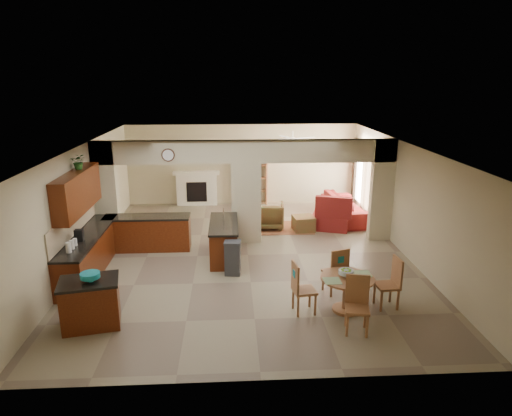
{
  "coord_description": "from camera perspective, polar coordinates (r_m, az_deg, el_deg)",
  "views": [
    {
      "loc": [
        -0.41,
        -10.84,
        4.4
      ],
      "look_at": [
        0.23,
        0.3,
        1.16
      ],
      "focal_mm": 32.0,
      "sensor_mm": 36.0,
      "label": 1
    }
  ],
  "objects": [
    {
      "name": "ceiling",
      "position": [
        10.97,
        -1.1,
        7.8
      ],
      "size": [
        10.0,
        10.0,
        0.0
      ],
      "primitive_type": "plane",
      "rotation": [
        3.14,
        0.0,
        0.0
      ],
      "color": "white",
      "rests_on": "wall_back"
    },
    {
      "name": "sofa",
      "position": [
        14.84,
        11.34,
        0.11
      ],
      "size": [
        2.63,
        1.23,
        0.75
      ],
      "primitive_type": "imported",
      "rotation": [
        0.0,
        0.0,
        1.66
      ],
      "color": "maroon",
      "rests_on": "floor"
    },
    {
      "name": "kitchen_island",
      "position": [
        8.94,
        -19.97,
        -11.08
      ],
      "size": [
        1.16,
        0.93,
        0.89
      ],
      "rotation": [
        0.0,
        0.0,
        0.2
      ],
      "color": "#3D1107",
      "rests_on": "floor"
    },
    {
      "name": "trash_can",
      "position": [
        10.5,
        -2.93,
        -6.39
      ],
      "size": [
        0.38,
        0.34,
        0.74
      ],
      "primitive_type": "cube",
      "rotation": [
        0.0,
        0.0,
        -0.12
      ],
      "color": "#303133",
      "rests_on": "floor"
    },
    {
      "name": "chaise",
      "position": [
        13.83,
        9.27,
        -1.66
      ],
      "size": [
        1.28,
        1.15,
        0.42
      ],
      "primitive_type": "cube",
      "rotation": [
        0.0,
        0.0,
        -0.31
      ],
      "color": "maroon",
      "rests_on": "floor"
    },
    {
      "name": "partition_right_pier",
      "position": [
        12.89,
        15.43,
        2.14
      ],
      "size": [
        0.6,
        0.25,
        2.8
      ],
      "primitive_type": "cube",
      "color": "tan",
      "rests_on": "floor"
    },
    {
      "name": "wall_front",
      "position": [
        6.58,
        0.69,
        -10.94
      ],
      "size": [
        8.0,
        0.0,
        8.0
      ],
      "primitive_type": "plane",
      "rotation": [
        -1.57,
        0.0,
        0.0
      ],
      "color": "tan",
      "rests_on": "floor"
    },
    {
      "name": "armchair",
      "position": [
        13.66,
        1.69,
        -0.92
      ],
      "size": [
        0.87,
        0.9,
        0.77
      ],
      "primitive_type": "imported",
      "rotation": [
        0.0,
        0.0,
        3.08
      ],
      "color": "maroon",
      "rests_on": "floor"
    },
    {
      "name": "wall_left",
      "position": [
        11.81,
        -20.85,
        0.38
      ],
      "size": [
        0.0,
        10.0,
        10.0
      ],
      "primitive_type": "plane",
      "rotation": [
        1.57,
        0.0,
        1.57
      ],
      "color": "tan",
      "rests_on": "floor"
    },
    {
      "name": "wall_right",
      "position": [
        12.08,
        18.25,
        0.98
      ],
      "size": [
        0.0,
        10.0,
        10.0
      ],
      "primitive_type": "plane",
      "rotation": [
        1.57,
        0.0,
        -1.57
      ],
      "color": "tan",
      "rests_on": "floor"
    },
    {
      "name": "upper_cabinets",
      "position": [
        10.89,
        -21.43,
        1.89
      ],
      "size": [
        0.35,
        2.4,
        0.9
      ],
      "primitive_type": "cube",
      "color": "#3D1107",
      "rests_on": "wall_left"
    },
    {
      "name": "chair_east",
      "position": [
        9.4,
        16.56,
        -8.69
      ],
      "size": [
        0.46,
        0.46,
        1.02
      ],
      "rotation": [
        0.0,
        0.0,
        4.81
      ],
      "color": "brown",
      "rests_on": "floor"
    },
    {
      "name": "window_a",
      "position": [
        14.22,
        14.78,
        2.64
      ],
      "size": [
        0.02,
        0.9,
        1.9
      ],
      "primitive_type": "cube",
      "color": "white",
      "rests_on": "wall_right"
    },
    {
      "name": "ottoman",
      "position": [
        13.52,
        5.95,
        -1.93
      ],
      "size": [
        0.66,
        0.66,
        0.43
      ],
      "primitive_type": "cube",
      "rotation": [
        0.0,
        0.0,
        0.11
      ],
      "color": "maroon",
      "rests_on": "floor"
    },
    {
      "name": "drape_a_right",
      "position": [
        14.76,
        13.93,
        3.19
      ],
      "size": [
        0.1,
        0.28,
        2.3
      ],
      "primitive_type": "cube",
      "color": "#411A1A",
      "rests_on": "wall_right"
    },
    {
      "name": "window_b",
      "position": [
        15.8,
        12.92,
        4.09
      ],
      "size": [
        0.02,
        0.9,
        1.9
      ],
      "primitive_type": "cube",
      "color": "white",
      "rests_on": "wall_right"
    },
    {
      "name": "fireplace",
      "position": [
        16.17,
        -7.41,
        2.51
      ],
      "size": [
        1.6,
        0.35,
        1.2
      ],
      "color": "#EFE6CF",
      "rests_on": "floor"
    },
    {
      "name": "peninsula",
      "position": [
        11.43,
        -4.03,
        -4.03
      ],
      "size": [
        0.7,
        1.85,
        0.91
      ],
      "color": "#3D1107",
      "rests_on": "floor"
    },
    {
      "name": "wall_clock",
      "position": [
        11.96,
        -10.94,
        6.51
      ],
      "size": [
        0.34,
        0.03,
        0.34
      ],
      "primitive_type": "cylinder",
      "rotation": [
        1.57,
        0.0,
        0.0
      ],
      "color": "#462517",
      "rests_on": "partition_header"
    },
    {
      "name": "rug",
      "position": [
        13.76,
        3.62,
        -2.47
      ],
      "size": [
        1.6,
        1.3,
        0.01
      ],
      "primitive_type": "cube",
      "color": "brown",
      "rests_on": "floor"
    },
    {
      "name": "plant",
      "position": [
        11.05,
        -21.28,
        5.43
      ],
      "size": [
        0.35,
        0.31,
        0.35
      ],
      "primitive_type": "imported",
      "rotation": [
        0.0,
        0.0,
        0.14
      ],
      "color": "#204B14",
      "rests_on": "upper_cabinets"
    },
    {
      "name": "glazed_door",
      "position": [
        15.04,
        13.77,
        2.85
      ],
      "size": [
        0.02,
        0.7,
        2.1
      ],
      "primitive_type": "cube",
      "color": "white",
      "rests_on": "wall_right"
    },
    {
      "name": "dining_table",
      "position": [
        9.07,
        11.3,
        -9.8
      ],
      "size": [
        1.03,
        1.03,
        0.71
      ],
      "color": "brown",
      "rests_on": "floor"
    },
    {
      "name": "teal_bowl",
      "position": [
        8.67,
        -20.01,
        -8.12
      ],
      "size": [
        0.35,
        0.35,
        0.16
      ],
      "primitive_type": "cylinder",
      "color": "teal",
      "rests_on": "kitchen_island"
    },
    {
      "name": "drape_b_left",
      "position": [
        15.23,
        13.39,
        3.62
      ],
      "size": [
        0.1,
        0.28,
        2.3
      ],
      "primitive_type": "cube",
      "color": "#411A1A",
      "rests_on": "wall_right"
    },
    {
      "name": "partition_center_pier",
      "position": [
        12.3,
        -1.24,
        0.62
      ],
      "size": [
        0.8,
        0.25,
        2.2
      ],
      "primitive_type": "cube",
      "color": "tan",
      "rests_on": "floor"
    },
    {
      "name": "chair_south",
      "position": [
        8.44,
        12.52,
        -11.34
      ],
      "size": [
        0.49,
        0.49,
        1.02
      ],
      "rotation": [
        0.0,
        0.0,
        -0.2
      ],
      "color": "brown",
      "rests_on": "floor"
    },
    {
      "name": "partition_header",
      "position": [
        12.0,
        -1.28,
        7.07
      ],
      "size": [
        8.0,
        0.25,
        0.6
      ],
      "primitive_type": "cube",
      "color": "tan",
      "rests_on": "partition_center_pier"
    },
    {
      "name": "drape_a_left",
      "position": [
        13.65,
        15.37,
        2.05
      ],
      "size": [
        0.1,
        0.28,
        2.3
      ],
      "primitive_type": "cube",
      "color": "#411A1A",
      "rests_on": "wall_right"
    },
    {
      "name": "fruit_bowl",
      "position": [
        8.96,
        11.18,
        -7.96
      ],
      "size": [
        0.29,
        0.29,
        0.15
      ],
      "primitive_type": "cylinder",
      "color": "#7EBF29",
      "rests_on": "dining_table"
    },
    {
      "name": "chair_north",
      "position": [
        9.65,
        10.09,
        -7.56
      ],
      "size": [
        0.53,
        0.53,
        1.02
      ],
      "rotation": [
        0.0,
        0.0,
        3.46
      ],
      "color": "brown",
      "rests_on": "floor"
    },
    {
      "name": "ceiling_fan",
      "position": [
        14.09,
        4.6,
        8.64
      ],
      "size": [
        1.0,
        1.0,
        0.1
      ],
      "primitive_type": "cylinder",
      "color": "white",
      "rests_on": "ceiling"
    },
    {
      "name": "wall_back",
      "position": [
        16.13,
        -1.77,
        5.46
      ],
      "size": [
        8.0,
        0.0,
        8.0
      ],
      "primitive_type": "plane",
      "rotation": [
        1.57,
        0.0,
        0.0
      ],
      "color": "tan",
      "rests_on": "floor"
    },
    {
      "name": "shelving_unit",
      "position": [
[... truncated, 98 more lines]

